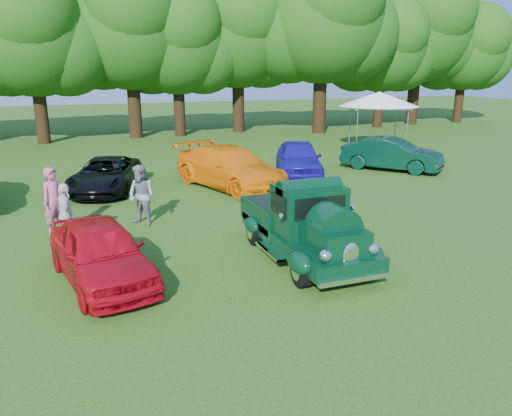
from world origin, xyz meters
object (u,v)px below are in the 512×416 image
object	(u,v)px
back_car_green	(392,154)
spectator_white	(66,215)
hero_pickup	(304,226)
spectator_grey	(142,196)
red_convertible	(101,252)
spectator_pink	(54,201)
back_car_orange	(230,167)
back_car_black	(106,175)
back_car_blue	(298,159)
canopy_tent	(379,99)

from	to	relation	value
back_car_green	spectator_white	xyz separation A→B (m)	(-14.39, -5.57, 0.10)
hero_pickup	spectator_grey	size ratio (longest dim) A/B	2.62
red_convertible	spectator_grey	xyz separation A→B (m)	(1.49, 3.94, 0.22)
spectator_pink	red_convertible	bearing A→B (deg)	-110.45
hero_pickup	spectator_pink	size ratio (longest dim) A/B	2.47
back_car_green	spectator_pink	xyz separation A→B (m)	(-14.69, -4.53, 0.23)
hero_pickup	back_car_orange	bearing A→B (deg)	85.56
spectator_white	red_convertible	bearing A→B (deg)	-166.78
back_car_orange	red_convertible	bearing A→B (deg)	-144.86
back_car_black	spectator_grey	xyz separation A→B (m)	(0.68, -4.94, 0.28)
red_convertible	spectator_white	xyz separation A→B (m)	(-0.68, 2.86, 0.15)
hero_pickup	spectator_white	xyz separation A→B (m)	(-5.61, 3.08, 0.03)
hero_pickup	back_car_black	distance (m)	9.99
back_car_green	spectator_grey	bearing A→B (deg)	161.13
back_car_orange	spectator_grey	bearing A→B (deg)	-156.09
back_car_blue	spectator_grey	size ratio (longest dim) A/B	2.49
back_car_black	spectator_white	bearing A→B (deg)	-85.80
back_car_orange	back_car_blue	world-z (taller)	back_car_orange
back_car_green	spectator_white	distance (m)	15.43
spectator_pink	spectator_grey	distance (m)	2.46
back_car_green	hero_pickup	bearing A→B (deg)	-174.48
back_car_black	spectator_pink	bearing A→B (deg)	-91.59
back_car_blue	back_car_black	bearing A→B (deg)	-161.20
back_car_black	back_car_green	distance (m)	12.91
spectator_pink	back_car_blue	bearing A→B (deg)	-8.80
back_car_blue	back_car_green	world-z (taller)	back_car_blue
back_car_blue	spectator_pink	distance (m)	11.08
back_car_orange	back_car_blue	distance (m)	3.59
back_car_black	back_car_blue	xyz separation A→B (m)	(8.20, -0.18, 0.14)
spectator_grey	back_car_blue	bearing A→B (deg)	81.56
back_car_black	canopy_tent	bearing A→B (deg)	35.25
red_convertible	spectator_grey	size ratio (longest dim) A/B	2.23
hero_pickup	red_convertible	bearing A→B (deg)	177.46
back_car_orange	spectator_white	bearing A→B (deg)	-161.15
hero_pickup	spectator_pink	world-z (taller)	spectator_pink
spectator_pink	spectator_white	bearing A→B (deg)	-108.83
spectator_grey	spectator_white	distance (m)	2.42
red_convertible	back_car_blue	xyz separation A→B (m)	(9.01, 8.70, 0.08)
spectator_grey	canopy_tent	size ratio (longest dim) A/B	0.32
spectator_pink	back_car_green	bearing A→B (deg)	-17.34
spectator_grey	back_car_green	bearing A→B (deg)	69.39
red_convertible	canopy_tent	distance (m)	21.47
back_car_orange	back_car_black	bearing A→B (deg)	147.26
back_car_blue	canopy_tent	distance (m)	9.16
hero_pickup	back_car_orange	distance (m)	7.99
back_car_black	canopy_tent	size ratio (longest dim) A/B	0.79
back_car_blue	canopy_tent	world-z (taller)	canopy_tent
hero_pickup	back_car_green	bearing A→B (deg)	44.55
hero_pickup	back_car_black	size ratio (longest dim) A/B	1.05
back_car_black	canopy_tent	xyz separation A→B (m)	(15.58, 4.80, 2.27)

